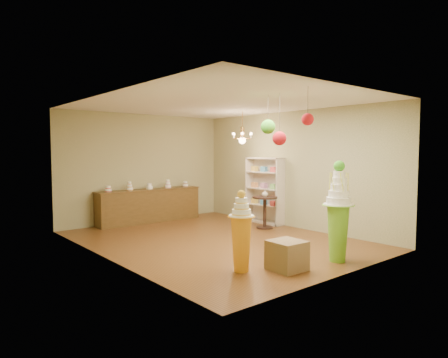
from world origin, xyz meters
TOP-DOWN VIEW (x-y plane):
  - floor at (0.00, 0.00)m, footprint 6.50×6.50m
  - ceiling at (0.00, 0.00)m, footprint 6.50×6.50m
  - wall_back at (0.00, 3.25)m, footprint 5.00×0.04m
  - wall_front at (0.00, -3.25)m, footprint 5.00×0.04m
  - wall_left at (-2.50, 0.00)m, footprint 0.04×6.50m
  - wall_right at (2.50, 0.00)m, footprint 0.04×6.50m
  - pedestal_green at (0.60, -2.73)m, footprint 0.65×0.65m
  - pedestal_orange at (-1.12, -2.06)m, footprint 0.55×0.55m
  - burlap_riser at (-0.48, -2.49)m, footprint 0.56×0.56m
  - sideboard at (0.00, 2.97)m, footprint 3.04×0.54m
  - shelving_unit at (2.34, 0.80)m, footprint 0.33×1.20m
  - round_table at (1.81, 0.27)m, footprint 0.84×0.84m
  - vase at (1.81, 0.27)m, footprint 0.19×0.19m
  - pom_red_left at (-0.16, -2.00)m, footprint 0.25×0.25m
  - pom_green_mid at (-0.14, -1.71)m, footprint 0.27×0.27m
  - pom_red_right at (-0.34, -2.77)m, footprint 0.20×0.20m
  - chandelier at (1.58, 0.88)m, footprint 0.72×0.72m

SIDE VIEW (x-z plane):
  - floor at x=0.00m, z-range 0.00..0.00m
  - burlap_riser at x=-0.48m, z-range 0.00..0.49m
  - sideboard at x=0.00m, z-range -0.10..1.06m
  - round_table at x=1.81m, z-range 0.12..0.93m
  - pedestal_orange at x=-1.12m, z-range -0.10..1.24m
  - pedestal_green at x=0.60m, z-range -0.15..1.65m
  - vase at x=1.81m, z-range 0.82..0.98m
  - shelving_unit at x=2.34m, z-range 0.00..1.80m
  - wall_back at x=0.00m, z-range 0.00..3.00m
  - wall_front at x=0.00m, z-range 0.00..3.00m
  - wall_left at x=-2.50m, z-range 0.00..3.00m
  - wall_right at x=2.50m, z-range 0.00..3.00m
  - pom_red_left at x=-0.16m, z-range 1.74..2.66m
  - chandelier at x=1.58m, z-range 1.88..2.73m
  - pom_green_mid at x=-0.14m, z-range 2.06..2.78m
  - pom_red_right at x=-0.34m, z-range 2.17..2.79m
  - ceiling at x=0.00m, z-range 3.00..3.00m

